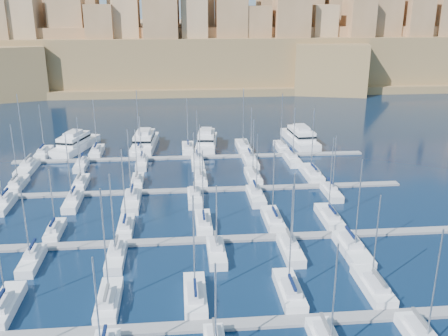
{
  "coord_description": "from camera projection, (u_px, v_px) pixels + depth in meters",
  "views": [
    {
      "loc": [
        -2.92,
        -83.17,
        36.31
      ],
      "look_at": [
        5.43,
        6.0,
        6.05
      ],
      "focal_mm": 40.0,
      "sensor_mm": 36.0,
      "label": 1
    }
  ],
  "objects": [
    {
      "name": "pontoon_near",
      "position": [
        210.0,
        326.0,
        58.19
      ],
      "size": [
        84.0,
        2.0,
        0.4
      ],
      "primitive_type": "cube",
      "color": "slate",
      "rests_on": "ground"
    },
    {
      "name": "motor_yacht_d",
      "position": [
        300.0,
        137.0,
        132.37
      ],
      "size": [
        6.82,
        18.91,
        5.25
      ],
      "color": "white",
      "rests_on": "ground"
    },
    {
      "name": "sailboat_24",
      "position": [
        18.0,
        184.0,
        101.32
      ],
      "size": [
        2.62,
        8.74,
        13.41
      ],
      "color": "white",
      "rests_on": "ground"
    },
    {
      "name": "sailboat_3",
      "position": [
        195.0,
        296.0,
        63.15
      ],
      "size": [
        2.82,
        9.39,
        14.51
      ],
      "color": "white",
      "rests_on": "ground"
    },
    {
      "name": "sailboat_5",
      "position": [
        373.0,
        286.0,
        65.34
      ],
      "size": [
        2.9,
        9.66,
        13.57
      ],
      "color": "white",
      "rests_on": "ground"
    },
    {
      "name": "sailboat_37",
      "position": [
        97.0,
        151.0,
        123.37
      ],
      "size": [
        2.74,
        9.14,
        13.88
      ],
      "color": "white",
      "rests_on": "ground"
    },
    {
      "name": "sailboat_26",
      "position": [
        138.0,
        181.0,
        103.08
      ],
      "size": [
        2.38,
        7.92,
        11.9
      ],
      "color": "white",
      "rests_on": "ground"
    },
    {
      "name": "sailboat_13",
      "position": [
        55.0,
        230.0,
        81.12
      ],
      "size": [
        2.26,
        7.55,
        11.32
      ],
      "color": "white",
      "rests_on": "ground"
    },
    {
      "name": "motor_yacht_b",
      "position": [
        145.0,
        141.0,
        128.31
      ],
      "size": [
        6.62,
        17.94,
        5.25
      ],
      "color": "white",
      "rests_on": "ground"
    },
    {
      "name": "sailboat_14",
      "position": [
        126.0,
        227.0,
        82.42
      ],
      "size": [
        2.46,
        8.21,
        14.23
      ],
      "color": "white",
      "rests_on": "ground"
    },
    {
      "name": "sailboat_15",
      "position": [
        203.0,
        223.0,
        83.82
      ],
      "size": [
        2.63,
        8.78,
        13.6
      ],
      "color": "white",
      "rests_on": "ground"
    },
    {
      "name": "pontoon_far",
      "position": [
        192.0,
        157.0,
        120.45
      ],
      "size": [
        84.0,
        2.0,
        0.4
      ],
      "primitive_type": "cube",
      "color": "slate",
      "rests_on": "ground"
    },
    {
      "name": "sailboat_40",
      "position": [
        243.0,
        147.0,
        127.21
      ],
      "size": [
        3.15,
        10.48,
        15.86
      ],
      "color": "white",
      "rests_on": "ground"
    },
    {
      "name": "sailboat_30",
      "position": [
        4.0,
        204.0,
        91.5
      ],
      "size": [
        2.59,
        8.63,
        13.87
      ],
      "color": "white",
      "rests_on": "ground"
    },
    {
      "name": "sailboat_25",
      "position": [
        81.0,
        183.0,
        102.19
      ],
      "size": [
        2.46,
        8.19,
        12.45
      ],
      "color": "white",
      "rests_on": "ground"
    },
    {
      "name": "sailboat_4",
      "position": [
        289.0,
        291.0,
        64.19
      ],
      "size": [
        2.8,
        9.34,
        15.34
      ],
      "color": "white",
      "rests_on": "ground"
    },
    {
      "name": "sailboat_16",
      "position": [
        273.0,
        219.0,
        85.11
      ],
      "size": [
        2.79,
        9.31,
        14.83
      ],
      "color": "white",
      "rests_on": "ground"
    },
    {
      "name": "sailboat_46",
      "position": [
        250.0,
        161.0,
        116.01
      ],
      "size": [
        2.94,
        9.8,
        13.75
      ],
      "color": "white",
      "rests_on": "ground"
    },
    {
      "name": "sailboat_36",
      "position": [
        44.0,
        153.0,
        122.26
      ],
      "size": [
        2.75,
        9.18,
        12.88
      ],
      "color": "white",
      "rests_on": "ground"
    },
    {
      "name": "sailboat_39",
      "position": [
        188.0,
        149.0,
        125.62
      ],
      "size": [
        2.91,
        9.71,
        13.61
      ],
      "color": "white",
      "rests_on": "ground"
    },
    {
      "name": "sailboat_17",
      "position": [
        329.0,
        217.0,
        86.06
      ],
      "size": [
        2.84,
        9.48,
        15.06
      ],
      "color": "white",
      "rests_on": "ground"
    },
    {
      "name": "sailboat_41",
      "position": [
        281.0,
        147.0,
        127.21
      ],
      "size": [
        2.58,
        8.61,
        14.62
      ],
      "color": "white",
      "rests_on": "ground"
    },
    {
      "name": "sailboat_47",
      "position": [
        292.0,
        159.0,
        117.17
      ],
      "size": [
        2.76,
        9.2,
        13.52
      ],
      "color": "white",
      "rests_on": "ground"
    },
    {
      "name": "sailboat_33",
      "position": [
        195.0,
        197.0,
        94.58
      ],
      "size": [
        2.6,
        8.65,
        13.87
      ],
      "color": "white",
      "rests_on": "ground"
    },
    {
      "name": "sailboat_27",
      "position": [
        200.0,
        179.0,
        104.49
      ],
      "size": [
        2.55,
        8.49,
        12.6
      ],
      "color": "white",
      "rests_on": "ground"
    },
    {
      "name": "sailboat_44",
      "position": [
        142.0,
        163.0,
        114.5
      ],
      "size": [
        2.49,
        8.31,
        12.09
      ],
      "color": "white",
      "rests_on": "ground"
    },
    {
      "name": "sailboat_1",
      "position": [
        5.0,
        306.0,
        61.06
      ],
      "size": [
        2.79,
        9.31,
        12.79
      ],
      "color": "white",
      "rests_on": "ground"
    },
    {
      "name": "sailboat_29",
      "position": [
        311.0,
        173.0,
        107.57
      ],
      "size": [
        3.17,
        10.58,
        15.19
      ],
      "color": "white",
      "rests_on": "ground"
    },
    {
      "name": "motor_yacht_c",
      "position": [
        206.0,
        141.0,
        129.03
      ],
      "size": [
        6.66,
        16.53,
        5.25
      ],
      "color": "white",
      "rests_on": "ground"
    },
    {
      "name": "sailboat_2",
      "position": [
        109.0,
        301.0,
        62.08
      ],
      "size": [
        2.74,
        9.14,
        15.82
      ],
      "color": "white",
      "rests_on": "ground"
    },
    {
      "name": "sailboat_20",
      "position": [
        116.0,
        256.0,
        72.83
      ],
      "size": [
        2.54,
        8.47,
        14.01
      ],
      "color": "white",
      "rests_on": "ground"
    },
    {
      "name": "sailboat_19",
      "position": [
        32.0,
        260.0,
        71.86
      ],
      "size": [
        2.48,
        8.27,
        13.42
      ],
      "color": "white",
      "rests_on": "ground"
    },
    {
      "name": "sailboat_28",
      "position": [
        253.0,
        176.0,
        105.84
      ],
      "size": [
        2.78,
        9.28,
        13.27
      ],
      "color": "white",
      "rests_on": "ground"
    },
    {
      "name": "sailboat_38",
      "position": [
        139.0,
        150.0,
        124.57
      ],
      "size": [
        2.93,
        9.77,
        15.93
      ],
      "color": "white",
      "rests_on": "ground"
    },
    {
      "name": "sailboat_23",
      "position": [
        353.0,
        249.0,
        74.85
      ],
      "size": [
        3.23,
        10.78,
        15.43
      ],
      "color": "white",
      "rests_on": "ground"
    },
    {
      "name": "sailboat_31",
      "position": [
        73.0,
        202.0,
        92.57
      ],
      "size": [
        2.6,
        8.67,
        14.29
      ],
      "color": "white",
      "rests_on": "ground"
    },
    {
      "name": "sailboat_45",
      "position": [
        197.0,
        162.0,
        115.2
      ],
      "size": [
        2.76,
        9.21,
        13.23
      ],
      "color": "white",
      "rests_on": "ground"
    },
    {
      "name": "sailboat_35",
      "position": [
        331.0,
        192.0,
        97.18
      ],
      "size": [
        2.44,
        8.13,
        12.5
      ],
      "color": "white",
      "rests_on": "ground"
    },
    {
      "name": "sailboat_34",
      "position": [
        256.0,
        196.0,
        95.36
      ],
      "size": [
        2.76,
        9.19,
        13.46
      ],
      "color": "white",
      "rests_on": "ground"
    },
    {
      "name": "sailboat_43",
      "position": [
        82.0,
        165.0,
        113.32
      ],
      "size": [
        2.48,
        8.26,
        12.22
      ],
      "color": "white",
      "rests_on": "ground"
    },
    {
      "name": "fortified_city",
      "position": [
        182.0,
        49.0,
        232.05
      ],
      "size": [
        460.0,
        108.95,
        59.52
      ],
      "color": "brown",
      "rests_on": "ground"
    },
    {
      "name": "ground",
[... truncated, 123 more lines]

